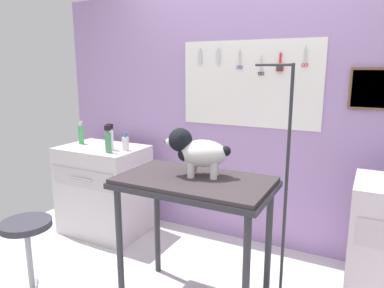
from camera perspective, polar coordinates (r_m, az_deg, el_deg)
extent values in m
cube|color=#A785BE|center=(3.26, 8.76, 3.88)|extent=(4.00, 0.06, 2.30)
cube|color=white|center=(3.19, 9.11, 9.45)|extent=(1.25, 0.02, 0.75)
cylinder|color=gray|center=(3.35, 1.36, 14.94)|extent=(0.01, 0.02, 0.01)
cube|color=silver|center=(3.34, 1.27, 13.67)|extent=(0.03, 0.01, 0.13)
cylinder|color=gray|center=(3.28, 4.29, 14.96)|extent=(0.01, 0.02, 0.01)
cube|color=silver|center=(3.27, 4.20, 13.65)|extent=(0.03, 0.01, 0.13)
cylinder|color=gray|center=(3.21, 7.75, 14.64)|extent=(0.01, 0.02, 0.01)
cube|color=silver|center=(3.20, 7.55, 13.40)|extent=(0.01, 0.00, 0.11)
cube|color=silver|center=(3.19, 7.76, 13.40)|extent=(0.01, 0.00, 0.11)
torus|color=#5B428F|center=(3.20, 7.39, 12.10)|extent=(0.03, 0.01, 0.03)
torus|color=#5B428F|center=(3.19, 7.84, 12.08)|extent=(0.03, 0.01, 0.03)
cylinder|color=gray|center=(3.14, 11.14, 13.61)|extent=(0.01, 0.02, 0.01)
cube|color=silver|center=(3.13, 10.92, 12.35)|extent=(0.01, 0.00, 0.11)
cube|color=silver|center=(3.13, 11.14, 12.34)|extent=(0.01, 0.00, 0.11)
torus|color=black|center=(3.14, 10.74, 11.02)|extent=(0.03, 0.01, 0.03)
torus|color=black|center=(3.13, 11.21, 11.00)|extent=(0.03, 0.01, 0.03)
cylinder|color=gray|center=(3.10, 14.06, 14.09)|extent=(0.01, 0.02, 0.01)
cylinder|color=red|center=(3.09, 13.96, 13.08)|extent=(0.02, 0.02, 0.09)
cube|color=red|center=(3.09, 13.89, 11.74)|extent=(0.06, 0.02, 0.06)
cube|color=#333338|center=(3.08, 13.82, 11.74)|extent=(0.05, 0.01, 0.05)
cylinder|color=gray|center=(3.07, 17.79, 14.62)|extent=(0.01, 0.02, 0.01)
cube|color=silver|center=(3.05, 17.56, 13.33)|extent=(0.01, 0.00, 0.11)
cube|color=silver|center=(3.05, 17.78, 13.31)|extent=(0.01, 0.00, 0.11)
torus|color=red|center=(3.05, 17.34, 11.97)|extent=(0.03, 0.01, 0.03)
torus|color=red|center=(3.05, 17.83, 11.94)|extent=(0.03, 0.01, 0.03)
cube|color=brown|center=(3.02, 27.87, 7.78)|extent=(0.42, 0.02, 0.32)
cube|color=#A2754E|center=(3.02, 27.87, 7.78)|extent=(0.39, 0.01, 0.28)
cylinder|color=#2D2D33|center=(2.54, -11.50, -15.94)|extent=(0.04, 0.04, 0.85)
cylinder|color=#2D2D33|center=(2.17, 8.61, -21.18)|extent=(0.04, 0.04, 0.85)
cylinder|color=#2D2D33|center=(2.88, -5.60, -12.25)|extent=(0.04, 0.04, 0.85)
cylinder|color=#2D2D33|center=(2.55, 12.10, -15.82)|extent=(0.04, 0.04, 0.85)
cube|color=#2D2D33|center=(2.32, 0.35, -6.55)|extent=(1.01, 0.59, 0.03)
cube|color=#352E31|center=(2.31, 0.35, -5.80)|extent=(0.98, 0.57, 0.03)
cylinder|color=#2D2D33|center=(2.45, 14.83, -7.11)|extent=(0.02, 0.02, 1.64)
cylinder|color=#2D2D33|center=(2.35, 12.99, 12.26)|extent=(0.24, 0.02, 0.02)
cylinder|color=white|center=(2.30, -0.14, -4.15)|extent=(0.05, 0.05, 0.10)
cylinder|color=white|center=(2.39, 0.30, -3.53)|extent=(0.05, 0.05, 0.10)
cylinder|color=white|center=(2.28, 3.47, -4.35)|extent=(0.05, 0.05, 0.10)
cylinder|color=white|center=(2.37, 3.78, -3.71)|extent=(0.05, 0.05, 0.10)
ellipsoid|color=white|center=(2.31, 1.74, -1.52)|extent=(0.36, 0.28, 0.18)
ellipsoid|color=black|center=(2.33, -0.92, -1.61)|extent=(0.14, 0.16, 0.10)
sphere|color=black|center=(2.32, -1.88, 0.67)|extent=(0.16, 0.16, 0.16)
ellipsoid|color=white|center=(2.34, -3.46, 0.35)|extent=(0.08, 0.08, 0.05)
sphere|color=black|center=(2.35, -4.20, 0.38)|extent=(0.02, 0.02, 0.02)
ellipsoid|color=black|center=(2.25, -1.87, 0.62)|extent=(0.05, 0.05, 0.09)
ellipsoid|color=black|center=(2.38, -1.15, 1.24)|extent=(0.05, 0.05, 0.09)
sphere|color=black|center=(2.28, 5.42, -1.14)|extent=(0.07, 0.07, 0.07)
cube|color=silver|center=(3.65, -13.88, -7.08)|extent=(0.80, 0.56, 0.86)
cube|color=beige|center=(3.39, -17.19, -5.36)|extent=(0.70, 0.01, 0.17)
cylinder|color=#99999E|center=(3.39, -17.28, -5.39)|extent=(0.24, 0.02, 0.02)
cylinder|color=#9E9EA3|center=(2.88, -24.52, -16.89)|extent=(0.04, 0.04, 0.53)
cube|color=#9E9EA3|center=(3.09, -23.87, -20.15)|extent=(0.16, 0.16, 0.02)
cylinder|color=#35333E|center=(2.75, -25.06, -11.58)|extent=(0.34, 0.34, 0.04)
cylinder|color=white|center=(3.33, -10.60, 0.03)|extent=(0.06, 0.06, 0.12)
cylinder|color=teal|center=(3.31, -10.65, 1.32)|extent=(0.03, 0.03, 0.03)
cube|color=teal|center=(3.30, -10.46, 1.72)|extent=(0.03, 0.01, 0.01)
cylinder|color=white|center=(3.37, -12.93, 0.57)|extent=(0.06, 0.06, 0.18)
cylinder|color=white|center=(3.35, -13.01, 2.23)|extent=(0.03, 0.03, 0.02)
cube|color=black|center=(3.35, -13.04, 2.77)|extent=(0.05, 0.03, 0.04)
cylinder|color=#42A557|center=(3.71, -17.35, 1.42)|extent=(0.05, 0.05, 0.18)
cylinder|color=silver|center=(3.69, -17.46, 3.05)|extent=(0.02, 0.02, 0.03)
cube|color=silver|center=(3.68, -17.34, 3.42)|extent=(0.03, 0.01, 0.01)
cylinder|color=#4B9464|center=(3.26, -13.27, 0.22)|extent=(0.06, 0.06, 0.18)
cylinder|color=#4B9464|center=(3.24, -13.35, 1.96)|extent=(0.03, 0.03, 0.02)
cube|color=black|center=(3.24, -13.38, 2.52)|extent=(0.05, 0.03, 0.04)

